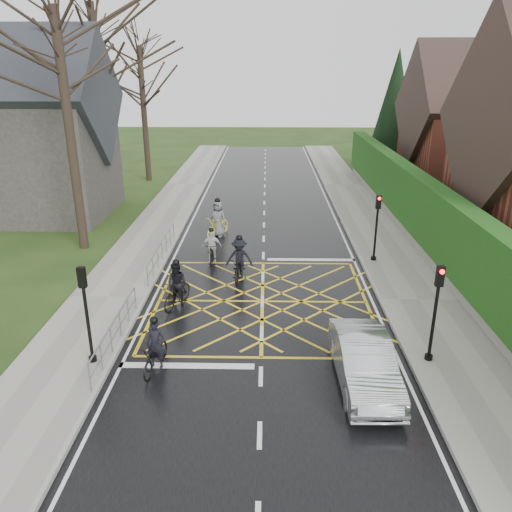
{
  "coord_description": "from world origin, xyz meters",
  "views": [
    {
      "loc": [
        0.12,
        -17.4,
        8.48
      ],
      "look_at": [
        -0.28,
        1.53,
        1.3
      ],
      "focal_mm": 35.0,
      "sensor_mm": 36.0,
      "label": 1
    }
  ],
  "objects_px": {
    "cyclist_back": "(177,289)",
    "cyclist_lead": "(218,223)",
    "car": "(364,362)",
    "cyclist_front": "(212,250)",
    "cyclist_mid": "(239,263)",
    "cyclist_rear": "(156,352)"
  },
  "relations": [
    {
      "from": "cyclist_mid",
      "to": "car",
      "type": "bearing_deg",
      "value": -57.51
    },
    {
      "from": "cyclist_mid",
      "to": "cyclist_rear",
      "type": "bearing_deg",
      "value": -102.35
    },
    {
      "from": "cyclist_back",
      "to": "car",
      "type": "height_order",
      "value": "cyclist_back"
    },
    {
      "from": "cyclist_mid",
      "to": "car",
      "type": "xyz_separation_m",
      "value": [
        3.93,
        -7.49,
        -0.02
      ]
    },
    {
      "from": "car",
      "to": "cyclist_lead",
      "type": "bearing_deg",
      "value": 110.73
    },
    {
      "from": "cyclist_rear",
      "to": "cyclist_mid",
      "type": "height_order",
      "value": "cyclist_mid"
    },
    {
      "from": "cyclist_back",
      "to": "cyclist_lead",
      "type": "relative_size",
      "value": 0.85
    },
    {
      "from": "cyclist_back",
      "to": "cyclist_front",
      "type": "relative_size",
      "value": 1.15
    },
    {
      "from": "cyclist_lead",
      "to": "car",
      "type": "xyz_separation_m",
      "value": [
        5.36,
        -13.16,
        -0.03
      ]
    },
    {
      "from": "cyclist_back",
      "to": "cyclist_lead",
      "type": "xyz_separation_m",
      "value": [
        0.76,
        8.33,
        0.02
      ]
    },
    {
      "from": "cyclist_rear",
      "to": "cyclist_front",
      "type": "relative_size",
      "value": 1.09
    },
    {
      "from": "cyclist_back",
      "to": "cyclist_mid",
      "type": "bearing_deg",
      "value": 71.45
    },
    {
      "from": "cyclist_rear",
      "to": "cyclist_front",
      "type": "xyz_separation_m",
      "value": [
        0.75,
        8.73,
        0.06
      ]
    },
    {
      "from": "cyclist_front",
      "to": "cyclist_lead",
      "type": "height_order",
      "value": "cyclist_lead"
    },
    {
      "from": "cyclist_lead",
      "to": "cyclist_mid",
      "type": "bearing_deg",
      "value": -51.95
    },
    {
      "from": "cyclist_mid",
      "to": "cyclist_back",
      "type": "bearing_deg",
      "value": -124.71
    },
    {
      "from": "cyclist_mid",
      "to": "cyclist_lead",
      "type": "xyz_separation_m",
      "value": [
        -1.43,
        5.66,
        0.02
      ]
    },
    {
      "from": "cyclist_rear",
      "to": "cyclist_lead",
      "type": "distance_m",
      "value": 12.57
    },
    {
      "from": "cyclist_mid",
      "to": "cyclist_lead",
      "type": "bearing_deg",
      "value": 108.98
    },
    {
      "from": "cyclist_mid",
      "to": "cyclist_lead",
      "type": "relative_size",
      "value": 0.9
    },
    {
      "from": "cyclist_front",
      "to": "cyclist_lead",
      "type": "distance_m",
      "value": 3.82
    },
    {
      "from": "cyclist_lead",
      "to": "car",
      "type": "bearing_deg",
      "value": -43.96
    }
  ]
}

